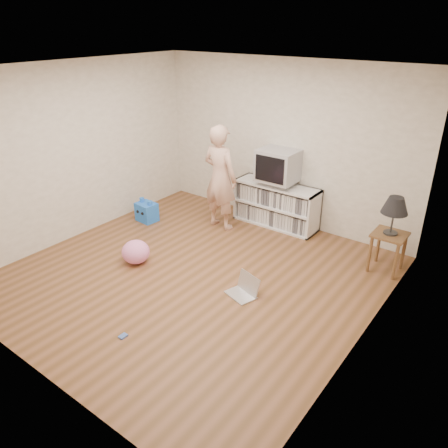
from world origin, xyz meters
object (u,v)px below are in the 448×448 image
person (220,178)px  laptop (244,289)px  plush_pink (136,252)px  table_lamp (395,206)px  crt_tv (278,165)px  dvd_deck (277,182)px  plush_blue (147,212)px  side_table (389,243)px  media_unit (277,204)px

person → laptop: size_ratio=3.87×
plush_pink → table_lamp: bearing=33.4°
table_lamp → laptop: 2.19m
laptop → crt_tv: bearing=127.5°
plush_pink → laptop: bearing=9.1°
dvd_deck → crt_tv: bearing=-90.0°
plush_blue → person: bearing=32.1°
side_table → plush_blue: bearing=-167.9°
table_lamp → laptop: size_ratio=1.19×
laptop → plush_blue: 2.68m
side_table → table_lamp: (0.00, 0.00, 0.53)m
dvd_deck → side_table: dvd_deck is taller
media_unit → side_table: media_unit is taller
laptop → person: bearing=152.9°
media_unit → laptop: size_ratio=3.24×
media_unit → crt_tv: (0.00, -0.02, 0.67)m
laptop → plush_pink: 1.68m
side_table → laptop: bearing=-126.5°
media_unit → side_table: size_ratio=2.55×
plush_pink → side_table: bearing=33.4°
media_unit → dvd_deck: (-0.00, -0.02, 0.39)m
media_unit → plush_pink: bearing=-112.0°
dvd_deck → plush_pink: size_ratio=1.16×
dvd_deck → plush_pink: bearing=-112.2°
table_lamp → plush_blue: table_lamp is taller
laptop → plush_blue: (-2.55, 0.81, 0.09)m
dvd_deck → laptop: 2.22m
crt_tv → plush_blue: bearing=-147.1°
crt_tv → table_lamp: bearing=-10.7°
person → plush_blue: person is taller
side_table → laptop: side_table is taller
dvd_deck → table_lamp: table_lamp is taller
media_unit → dvd_deck: size_ratio=3.11×
crt_tv → plush_blue: 2.32m
table_lamp → plush_blue: (-3.74, -0.80, -0.78)m
dvd_deck → table_lamp: size_ratio=0.87×
plush_blue → media_unit: bearing=38.4°
person → dvd_deck: bearing=-136.1°
dvd_deck → crt_tv: (0.00, -0.00, 0.29)m
media_unit → crt_tv: size_ratio=2.33×
media_unit → person: person is taller
media_unit → dvd_deck: 0.39m
table_lamp → plush_blue: bearing=-167.9°
table_lamp → person: (-2.62, -0.23, -0.10)m
media_unit → dvd_deck: bearing=-90.0°
crt_tv → side_table: crt_tv is taller
side_table → plush_pink: side_table is taller
media_unit → laptop: (0.74, -2.00, -0.28)m
person → side_table: bearing=-172.2°
crt_tv → plush_blue: crt_tv is taller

